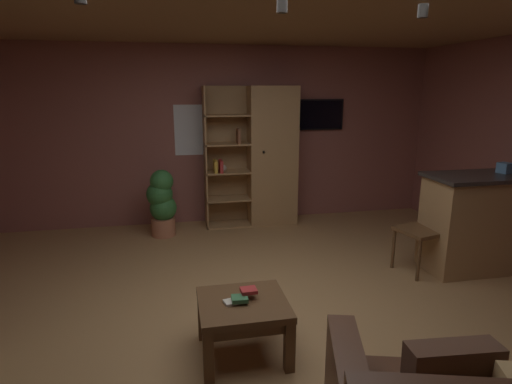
{
  "coord_description": "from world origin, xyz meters",
  "views": [
    {
      "loc": [
        -0.69,
        -3.03,
        1.92
      ],
      "look_at": [
        0.0,
        0.4,
        1.05
      ],
      "focal_mm": 29.37,
      "sensor_mm": 36.0,
      "label": 1
    }
  ],
  "objects": [
    {
      "name": "wall_back",
      "position": [
        0.0,
        2.99,
        1.25
      ],
      "size": [
        6.38,
        0.06,
        2.51
      ],
      "primitive_type": "cube",
      "color": "#8E544C",
      "rests_on": "ground"
    },
    {
      "name": "track_light_spot_3",
      "position": [
        1.05,
        -0.22,
        2.44
      ],
      "size": [
        0.07,
        0.07,
        0.09
      ],
      "primitive_type": "cylinder",
      "color": "black"
    },
    {
      "name": "kitchen_bar_counter",
      "position": [
        2.68,
        0.68,
        0.53
      ],
      "size": [
        1.55,
        0.6,
        1.05
      ],
      "color": "#A87F51",
      "rests_on": "ground"
    },
    {
      "name": "tissue_box",
      "position": [
        2.75,
        0.72,
        1.1
      ],
      "size": [
        0.14,
        0.14,
        0.11
      ],
      "primitive_type": "cube",
      "rotation": [
        0.0,
        0.0,
        0.23
      ],
      "color": "#598CBF",
      "rests_on": "kitchen_bar_counter"
    },
    {
      "name": "floor",
      "position": [
        0.0,
        0.0,
        -0.01
      ],
      "size": [
        6.26,
        5.92,
        0.02
      ],
      "primitive_type": "cube",
      "color": "#A37A4C",
      "rests_on": "ground"
    },
    {
      "name": "dining_chair",
      "position": [
        1.92,
        0.75,
        0.53
      ],
      "size": [
        0.51,
        0.51,
        0.92
      ],
      "color": "brown",
      "rests_on": "ground"
    },
    {
      "name": "bookshelf_cabinet",
      "position": [
        0.61,
        2.72,
        0.97
      ],
      "size": [
        1.3,
        0.41,
        1.95
      ],
      "color": "#A87F51",
      "rests_on": "ground"
    },
    {
      "name": "table_book_2",
      "position": [
        -0.19,
        -0.29,
        0.49
      ],
      "size": [
        0.12,
        0.11,
        0.03
      ],
      "primitive_type": "cube",
      "rotation": [
        0.0,
        0.0,
        0.05
      ],
      "color": "#B22D2D",
      "rests_on": "coffee_table"
    },
    {
      "name": "coffee_table",
      "position": [
        -0.24,
        -0.33,
        0.34
      ],
      "size": [
        0.64,
        0.59,
        0.43
      ],
      "color": "brown",
      "rests_on": "ground"
    },
    {
      "name": "wall_mounted_tv",
      "position": [
        1.43,
        2.93,
        1.54
      ],
      "size": [
        0.79,
        0.06,
        0.44
      ],
      "color": "black"
    },
    {
      "name": "potted_floor_plant",
      "position": [
        -0.86,
        2.42,
        0.47
      ],
      "size": [
        0.39,
        0.35,
        0.9
      ],
      "color": "#B77051",
      "rests_on": "ground"
    },
    {
      "name": "table_book_1",
      "position": [
        -0.27,
        -0.35,
        0.46
      ],
      "size": [
        0.12,
        0.11,
        0.03
      ],
      "primitive_type": "cube",
      "rotation": [
        0.0,
        0.0,
        -0.06
      ],
      "color": "#387247",
      "rests_on": "coffee_table"
    },
    {
      "name": "track_light_spot_2",
      "position": [
        0.05,
        -0.21,
        2.44
      ],
      "size": [
        0.07,
        0.07,
        0.09
      ],
      "primitive_type": "cylinder",
      "color": "black"
    },
    {
      "name": "table_book_0",
      "position": [
        -0.31,
        -0.34,
        0.44
      ],
      "size": [
        0.15,
        0.12,
        0.02
      ],
      "primitive_type": "cube",
      "rotation": [
        0.0,
        0.0,
        0.24
      ],
      "color": "beige",
      "rests_on": "coffee_table"
    },
    {
      "name": "window_pane_back",
      "position": [
        -0.32,
        2.96,
        1.35
      ],
      "size": [
        0.67,
        0.01,
        0.7
      ],
      "primitive_type": "cube",
      "color": "white"
    }
  ]
}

